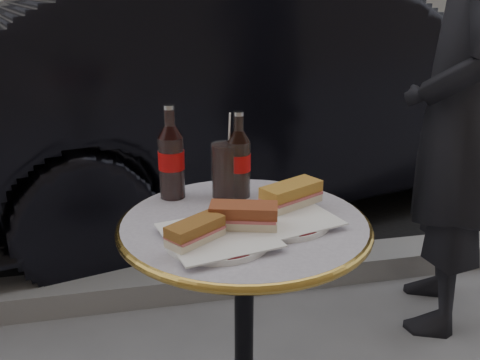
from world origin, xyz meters
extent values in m
cube|color=black|center=(0.00, 5.00, 0.00)|extent=(40.00, 8.00, 0.00)
cube|color=gray|center=(0.00, 0.90, 0.05)|extent=(40.00, 0.20, 0.12)
cylinder|color=white|center=(-0.08, -0.10, 0.74)|extent=(0.25, 0.25, 0.01)
cylinder|color=white|center=(0.09, -0.03, 0.74)|extent=(0.26, 0.26, 0.01)
cube|color=brown|center=(-0.14, -0.12, 0.77)|extent=(0.14, 0.13, 0.05)
cube|color=brown|center=(-0.02, -0.07, 0.77)|extent=(0.17, 0.11, 0.05)
cube|color=#B27B2D|center=(0.13, 0.03, 0.77)|extent=(0.18, 0.14, 0.06)
cylinder|color=black|center=(-0.02, 0.17, 0.81)|extent=(0.10, 0.10, 0.15)
imported|color=black|center=(0.59, 1.96, 0.69)|extent=(2.52, 4.46, 1.39)
imported|color=black|center=(0.91, 0.52, 0.81)|extent=(0.59, 0.69, 1.61)
camera|label=1|loc=(-0.26, -1.17, 1.27)|focal=40.00mm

